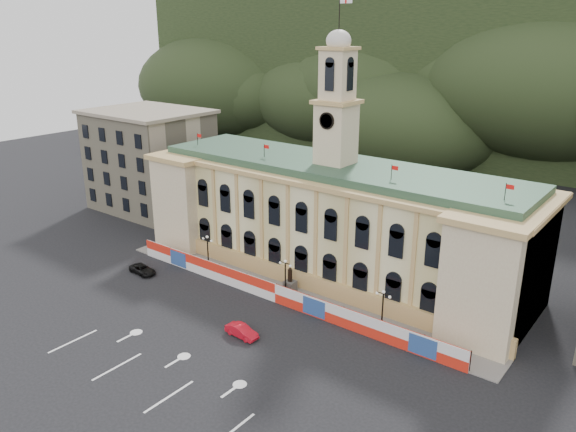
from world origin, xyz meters
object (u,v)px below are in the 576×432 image
Objects in this scene: lamp_center at (285,275)px; red_sedan at (242,331)px; black_suv at (143,270)px; statue at (290,285)px.

lamp_center reaches higher than red_sedan.
red_sedan is 0.92× the size of black_suv.
statue reaches higher than black_suv.
lamp_center is at bearing -90.00° from statue.
lamp_center is at bearing -67.02° from black_suv.
lamp_center is 21.50m from black_suv.
statue is 0.81× the size of black_suv.
red_sedan is 22.77m from black_suv.
red_sedan is (2.17, -11.77, -0.51)m from statue.
red_sedan is at bearing -78.62° from lamp_center.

